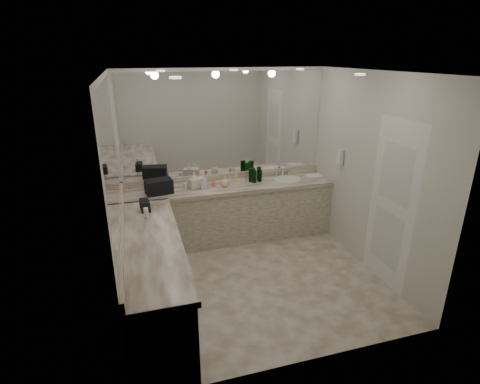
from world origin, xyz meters
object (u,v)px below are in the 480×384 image
object	(u,v)px
wall_phone	(340,157)
soap_bottle_b	(204,183)
hand_towel	(314,176)
black_toiletry_bag	(159,186)
cream_cosmetic_case	(197,183)
soap_bottle_a	(194,180)
soap_bottle_c	(225,181)
sink	(287,180)

from	to	relation	value
wall_phone	soap_bottle_b	world-z (taller)	wall_phone
hand_towel	soap_bottle_b	bearing A→B (deg)	-179.40
wall_phone	black_toiletry_bag	bearing A→B (deg)	170.48
cream_cosmetic_case	soap_bottle_b	distance (m)	0.12
black_toiletry_bag	wall_phone	bearing A→B (deg)	-9.52
cream_cosmetic_case	soap_bottle_b	size ratio (longest dim) A/B	1.34
cream_cosmetic_case	soap_bottle_a	xyz separation A→B (m)	(-0.04, 0.03, 0.05)
soap_bottle_c	wall_phone	bearing A→B (deg)	-15.22
black_toiletry_bag	soap_bottle_c	bearing A→B (deg)	0.57
hand_towel	black_toiletry_bag	bearing A→B (deg)	-179.68
black_toiletry_bag	soap_bottle_a	distance (m)	0.55
wall_phone	soap_bottle_b	xyz separation A→B (m)	(-1.97, 0.44, -0.36)
black_toiletry_bag	soap_bottle_b	distance (m)	0.65
wall_phone	black_toiletry_bag	distance (m)	2.69
black_toiletry_bag	soap_bottle_c	distance (m)	0.97
black_toiletry_bag	cream_cosmetic_case	bearing A→B (deg)	8.43
soap_bottle_b	soap_bottle_c	distance (m)	0.32
hand_towel	soap_bottle_c	bearing A→B (deg)	-179.84
soap_bottle_c	soap_bottle_b	bearing A→B (deg)	-177.35
sink	soap_bottle_a	xyz separation A→B (m)	(-1.49, 0.05, 0.12)
sink	black_toiletry_bag	world-z (taller)	black_toiletry_bag
sink	hand_towel	distance (m)	0.45
sink	soap_bottle_c	xyz separation A→B (m)	(-1.05, -0.05, 0.09)
wall_phone	hand_towel	xyz separation A→B (m)	(-0.16, 0.45, -0.43)
hand_towel	soap_bottle_a	distance (m)	1.94
wall_phone	soap_bottle_a	xyz separation A→B (m)	(-2.09, 0.55, -0.33)
hand_towel	soap_bottle_a	size ratio (longest dim) A/B	1.12
soap_bottle_b	soap_bottle_c	world-z (taller)	soap_bottle_b
wall_phone	hand_towel	world-z (taller)	wall_phone
soap_bottle_a	soap_bottle_c	world-z (taller)	soap_bottle_a
hand_towel	cream_cosmetic_case	bearing A→B (deg)	177.85
soap_bottle_a	hand_towel	bearing A→B (deg)	-2.88
black_toiletry_bag	hand_towel	size ratio (longest dim) A/B	1.39
sink	soap_bottle_b	xyz separation A→B (m)	(-1.37, -0.06, 0.10)
cream_cosmetic_case	wall_phone	bearing A→B (deg)	-29.46
cream_cosmetic_case	soap_bottle_c	distance (m)	0.41
black_toiletry_bag	cream_cosmetic_case	distance (m)	0.58
cream_cosmetic_case	soap_bottle_b	world-z (taller)	soap_bottle_b
hand_towel	soap_bottle_c	size ratio (longest dim) A/B	1.59
sink	soap_bottle_a	distance (m)	1.49
cream_cosmetic_case	soap_bottle_c	bearing A→B (deg)	-25.77
soap_bottle_a	soap_bottle_b	bearing A→B (deg)	-44.29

